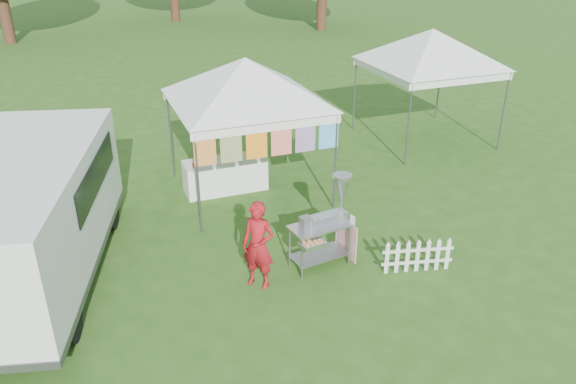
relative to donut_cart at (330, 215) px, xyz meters
name	(u,v)px	position (x,y,z in m)	size (l,w,h in m)	color
ground	(310,273)	(-0.42, -0.19, -0.96)	(120.00, 120.00, 0.00)	#2A4F16
canopy_main	(245,58)	(-0.42, 3.30, 2.03)	(4.24, 4.24, 3.45)	#59595E
canopy_right	(434,29)	(5.08, 4.81, 2.03)	(4.24, 4.24, 3.45)	#59595E
donut_cart	(330,215)	(0.00, 0.00, 0.00)	(1.18, 0.95, 1.63)	gray
vendor	(258,245)	(-1.35, -0.19, -0.20)	(0.55, 0.36, 1.51)	maroon
cargo_van	(29,214)	(-4.74, 1.44, 0.21)	(3.34, 5.57, 2.17)	silver
picket_fence	(417,257)	(1.32, -0.78, -0.67)	(1.23, 0.32, 0.56)	silver
display_table	(225,175)	(-0.90, 3.57, -0.60)	(1.80, 0.70, 0.72)	white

